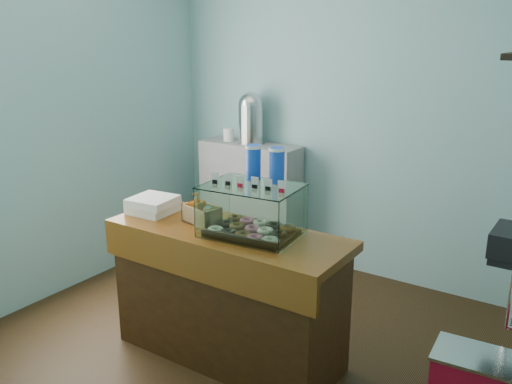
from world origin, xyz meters
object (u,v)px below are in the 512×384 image
Objects in this scene: counter at (228,293)px; coffee_urn at (251,117)px; red_cooler at (469,382)px; display_case at (255,207)px.

coffee_urn reaches higher than counter.
counter is at bearing -171.87° from red_cooler.
counter is at bearing -60.59° from coffee_urn.
display_case reaches higher than red_cooler.
red_cooler is at bearing -28.13° from coffee_urn.
counter is 2.59× the size of display_case.
coffee_urn reaches higher than red_cooler.
coffee_urn is 1.10× the size of red_cooler.
counter is at bearing -167.23° from display_case.
coffee_urn is at bearing 119.41° from counter.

